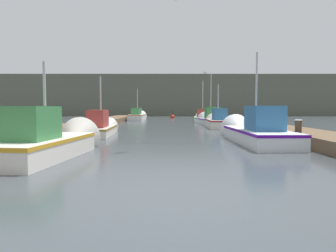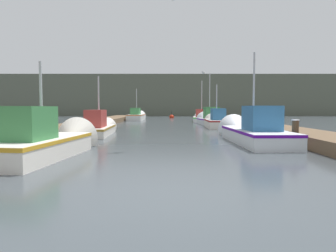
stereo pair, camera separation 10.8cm
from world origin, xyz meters
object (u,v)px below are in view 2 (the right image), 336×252
(mooring_piling_2, at_px, (239,121))
(mooring_piling_0, at_px, (134,115))
(mooring_piling_1, at_px, (297,133))
(fishing_boat_1, at_px, (251,131))
(fishing_boat_2, at_px, (101,127))
(channel_buoy, at_px, (173,117))
(fishing_boat_4, at_px, (210,119))
(fishing_boat_0, at_px, (48,141))
(mooring_piling_3, at_px, (53,128))
(fishing_boat_6, at_px, (138,116))
(fishing_boat_3, at_px, (218,121))
(fishing_boat_5, at_px, (203,118))
(seagull_lead, at_px, (205,73))

(mooring_piling_2, bearing_deg, mooring_piling_0, 118.34)
(mooring_piling_1, bearing_deg, fishing_boat_1, 116.61)
(fishing_boat_2, distance_m, channel_buoy, 25.93)
(mooring_piling_1, height_order, mooring_piling_2, mooring_piling_1)
(fishing_boat_4, distance_m, mooring_piling_0, 15.14)
(mooring_piling_1, bearing_deg, fishing_boat_0, -167.51)
(fishing_boat_2, bearing_deg, mooring_piling_3, -107.32)
(fishing_boat_6, xyz_separation_m, mooring_piling_3, (-1.13, -23.36, 0.17))
(fishing_boat_6, relative_size, mooring_piling_3, 4.92)
(fishing_boat_3, xyz_separation_m, fishing_boat_5, (-0.06, 9.25, -0.06))
(fishing_boat_4, relative_size, mooring_piling_0, 5.15)
(fishing_boat_6, bearing_deg, fishing_boat_5, -29.00)
(fishing_boat_4, height_order, mooring_piling_2, fishing_boat_4)
(mooring_piling_3, bearing_deg, seagull_lead, 52.71)
(fishing_boat_0, bearing_deg, mooring_piling_0, 97.68)
(fishing_boat_5, distance_m, mooring_piling_1, 20.48)
(fishing_boat_1, xyz_separation_m, mooring_piling_0, (-8.25, 26.41, 0.07))
(fishing_boat_6, bearing_deg, channel_buoy, 57.94)
(channel_buoy, relative_size, seagull_lead, 2.17)
(fishing_boat_1, relative_size, fishing_boat_2, 1.21)
(mooring_piling_0, relative_size, mooring_piling_1, 0.95)
(fishing_boat_0, distance_m, channel_buoy, 33.16)
(fishing_boat_3, bearing_deg, seagull_lead, -175.69)
(fishing_boat_6, distance_m, mooring_piling_2, 16.62)
(fishing_boat_5, distance_m, seagull_lead, 10.02)
(fishing_boat_0, distance_m, fishing_boat_6, 26.57)
(fishing_boat_0, height_order, mooring_piling_1, fishing_boat_0)
(fishing_boat_4, relative_size, fishing_boat_6, 0.81)
(fishing_boat_2, height_order, mooring_piling_0, fishing_boat_2)
(fishing_boat_1, relative_size, mooring_piling_3, 5.14)
(fishing_boat_1, height_order, mooring_piling_2, fishing_boat_1)
(fishing_boat_3, relative_size, mooring_piling_2, 4.95)
(fishing_boat_2, height_order, mooring_piling_1, fishing_boat_2)
(fishing_boat_5, relative_size, mooring_piling_1, 4.82)
(fishing_boat_1, xyz_separation_m, seagull_lead, (-0.94, 8.98, 3.59))
(fishing_boat_3, distance_m, fishing_boat_4, 4.76)
(fishing_boat_2, height_order, mooring_piling_2, fishing_boat_2)
(fishing_boat_6, distance_m, mooring_piling_1, 26.09)
(mooring_piling_2, xyz_separation_m, mooring_piling_3, (-9.86, -9.22, 0.16))
(fishing_boat_2, relative_size, seagull_lead, 10.31)
(fishing_boat_0, bearing_deg, fishing_boat_5, 77.92)
(fishing_boat_3, distance_m, fishing_boat_5, 9.25)
(fishing_boat_2, distance_m, fishing_boat_4, 12.89)
(fishing_boat_5, xyz_separation_m, seagull_lead, (-0.88, -9.30, 3.63))
(fishing_boat_1, relative_size, mooring_piling_0, 6.60)
(fishing_boat_3, distance_m, seagull_lead, 3.69)
(fishing_boat_1, bearing_deg, fishing_boat_5, 89.07)
(mooring_piling_1, bearing_deg, mooring_piling_3, 171.88)
(fishing_boat_4, xyz_separation_m, seagull_lead, (-1.05, -4.81, 3.58))
(mooring_piling_3, bearing_deg, channel_buoy, 79.81)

